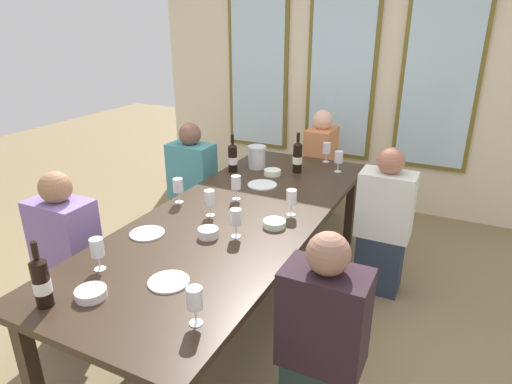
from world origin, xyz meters
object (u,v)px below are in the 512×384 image
at_px(wine_glass_8, 339,158).
at_px(seated_person_1, 322,347).
at_px(tasting_bowl_0, 208,233).
at_px(wine_glass_0, 236,183).
at_px(seated_person_0, 69,261).
at_px(tasting_bowl_3, 274,224).
at_px(wine_glass_5, 327,149).
at_px(seated_person_4, 320,168).
at_px(wine_glass_1, 210,198).
at_px(wine_glass_4, 195,299).
at_px(white_plate_0, 147,233).
at_px(white_plate_2, 169,282).
at_px(wine_glass_7, 178,187).
at_px(seated_person_2, 193,189).
at_px(wine_glass_3, 236,218).
at_px(wine_bottle_2, 233,158).
at_px(wine_bottle_1, 41,282).
at_px(tasting_bowl_2, 91,293).
at_px(metal_pitcher, 257,157).
at_px(seated_person_3, 383,225).
at_px(tasting_bowl_1, 272,172).
at_px(wine_bottle_0, 298,157).
at_px(wine_glass_2, 97,248).
at_px(dining_table, 237,222).
at_px(wine_glass_6, 292,198).

distance_m(wine_glass_8, seated_person_1, 1.91).
height_order(tasting_bowl_0, wine_glass_0, wine_glass_0).
bearing_deg(wine_glass_8, seated_person_0, -123.55).
relative_size(tasting_bowl_3, wine_glass_5, 0.81).
bearing_deg(tasting_bowl_0, seated_person_4, 90.19).
relative_size(wine_glass_1, wine_glass_4, 1.00).
distance_m(white_plate_0, white_plate_2, 0.56).
distance_m(white_plate_2, seated_person_1, 0.78).
bearing_deg(wine_glass_7, seated_person_2, 117.81).
height_order(white_plate_0, wine_glass_3, wine_glass_3).
xyz_separation_m(white_plate_0, tasting_bowl_0, (0.34, 0.13, 0.02)).
xyz_separation_m(wine_bottle_2, tasting_bowl_0, (0.44, -1.09, -0.09)).
distance_m(wine_glass_0, wine_glass_5, 1.15).
bearing_deg(tasting_bowl_3, wine_bottle_1, -116.91).
xyz_separation_m(tasting_bowl_2, wine_glass_4, (0.53, 0.05, 0.10)).
height_order(wine_glass_0, wine_glass_8, same).
distance_m(metal_pitcher, seated_person_0, 1.69).
height_order(tasting_bowl_2, seated_person_2, seated_person_2).
xyz_separation_m(wine_bottle_2, seated_person_3, (1.25, -0.03, -0.33)).
relative_size(wine_bottle_2, wine_glass_1, 1.81).
distance_m(tasting_bowl_1, wine_glass_1, 0.90).
height_order(wine_bottle_0, wine_glass_2, wine_bottle_0).
distance_m(wine_glass_0, wine_glass_7, 0.40).
relative_size(wine_glass_2, wine_glass_7, 1.00).
relative_size(wine_glass_5, wine_glass_7, 1.00).
height_order(metal_pitcher, seated_person_3, seated_person_3).
height_order(metal_pitcher, wine_bottle_0, wine_bottle_0).
bearing_deg(wine_glass_1, tasting_bowl_2, -91.11).
height_order(metal_pitcher, tasting_bowl_0, metal_pitcher).
relative_size(tasting_bowl_1, seated_person_3, 0.12).
height_order(white_plate_0, wine_bottle_1, wine_bottle_1).
distance_m(white_plate_0, metal_pitcher, 1.39).
bearing_deg(wine_bottle_1, dining_table, 76.54).
height_order(wine_glass_5, wine_glass_6, same).
height_order(tasting_bowl_0, wine_glass_3, wine_glass_3).
relative_size(white_plate_2, wine_bottle_1, 0.64).
bearing_deg(wine_bottle_2, wine_glass_2, -85.46).
bearing_deg(wine_bottle_2, wine_glass_7, -91.50).
bearing_deg(seated_person_0, wine_glass_8, 56.45).
xyz_separation_m(wine_glass_3, seated_person_0, (-0.98, -0.38, -0.33)).
distance_m(tasting_bowl_3, wine_glass_2, 1.03).
distance_m(wine_glass_3, seated_person_3, 1.24).
bearing_deg(seated_person_0, wine_glass_6, 35.01).
bearing_deg(wine_glass_7, wine_bottle_2, 88.50).
height_order(tasting_bowl_1, wine_glass_6, wine_glass_6).
bearing_deg(wine_bottle_0, wine_glass_2, -100.79).
relative_size(wine_bottle_2, seated_person_4, 0.28).
xyz_separation_m(wine_bottle_2, wine_glass_1, (0.29, -0.83, 0.00)).
xyz_separation_m(wine_bottle_0, tasting_bowl_0, (-0.05, -1.31, -0.10)).
bearing_deg(tasting_bowl_3, seated_person_2, 145.43).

